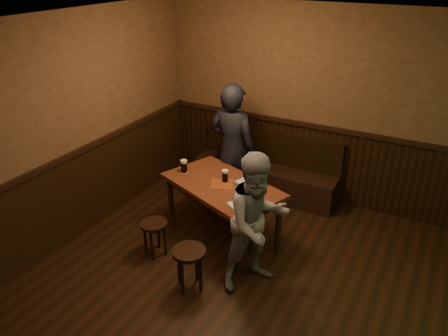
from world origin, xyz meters
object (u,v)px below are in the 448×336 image
pub_table (222,191)px  pint_left (184,166)px  laptop (251,179)px  pint_mid (225,176)px  stool_right (189,258)px  person_suit (232,150)px  bench (266,173)px  person_grey (257,222)px  pint_right (247,197)px  stool_left (154,229)px

pub_table → pint_left: (-0.59, 0.04, 0.19)m
laptop → pint_mid: bearing=-142.6°
stool_right → pint_mid: pint_mid is taller
pint_left → person_suit: size_ratio=0.09×
bench → stool_right: 2.41m
bench → pint_left: 1.59m
bench → stool_right: size_ratio=4.38×
person_suit → person_grey: 1.60m
stool_right → pint_right: 0.93m
pub_table → pint_right: 0.58m
pub_table → person_suit: size_ratio=0.90×
pint_left → pint_mid: bearing=2.6°
pint_left → pint_mid: 0.59m
pint_left → person_grey: person_grey is taller
stool_left → person_grey: bearing=5.3°
person_suit → person_grey: size_ratio=1.18×
stool_left → person_grey: person_grey is taller
pub_table → pint_right: bearing=-9.7°
laptop → person_suit: person_suit is taller
stool_right → person_suit: 1.83m
pub_table → pint_left: pint_left is taller
stool_left → pint_right: 1.23m
pint_left → laptop: laptop is taller
person_suit → stool_left: bearing=77.3°
bench → pint_mid: pint_mid is taller
bench → pint_right: pint_right is taller
stool_left → person_grey: 1.37m
bench → pint_mid: (0.00, -1.34, 0.56)m
pint_right → laptop: laptop is taller
stool_right → person_grey: bearing=36.3°
pint_mid → person_suit: 0.68m
laptop → stool_right: bearing=-82.2°
laptop → person_grey: (0.43, -0.76, -0.07)m
person_suit → person_grey: (0.96, -1.27, -0.14)m
pint_left → laptop: (0.89, 0.15, -0.03)m
pint_right → person_grey: (0.26, -0.29, -0.09)m
bench → pint_right: 1.84m
stool_left → pint_mid: pint_mid is taller
pint_mid → pint_right: 0.58m
bench → person_grey: person_grey is taller
bench → pub_table: size_ratio=1.30×
stool_left → pint_mid: size_ratio=2.77×
stool_left → pint_left: 0.90m
person_grey → pint_right: bearing=77.0°
pint_mid → person_suit: (-0.23, 0.64, 0.06)m
stool_right → laptop: 1.28m
bench → pub_table: bench is taller
pub_table → laptop: size_ratio=4.27×
pub_table → bench: bearing=110.8°
stool_right → pint_mid: bearing=97.4°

